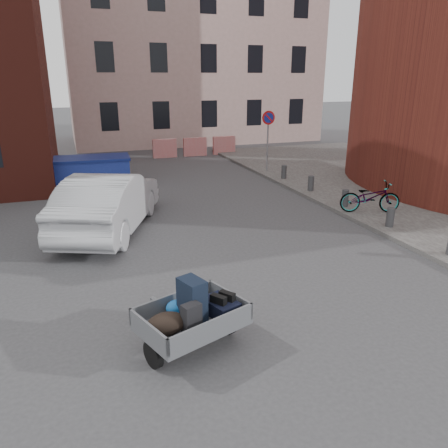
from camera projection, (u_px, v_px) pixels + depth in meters
name	position (u px, v px, depth m)	size (l,w,h in m)	color
ground	(200.00, 278.00, 9.53)	(120.00, 120.00, 0.00)	#38383A
sidewalk	(427.00, 193.00, 16.25)	(9.00, 24.00, 0.12)	#474442
building_pink	(190.00, 32.00, 28.82)	(16.00, 8.00, 14.00)	#BB9990
no_parking_sign	(268.00, 128.00, 19.25)	(0.60, 0.09, 2.65)	gray
bollards	(345.00, 198.00, 14.34)	(0.22, 9.02, 0.55)	#3A3A3D
barriers	(195.00, 147.00, 24.09)	(4.70, 0.18, 1.00)	red
trailer	(191.00, 316.00, 6.86)	(1.88, 1.98, 1.20)	black
dumpster	(92.00, 173.00, 17.08)	(3.01, 1.68, 1.22)	navy
silver_car	(109.00, 202.00, 12.28)	(1.77, 5.06, 1.67)	#B6B8BE
bicycle	(370.00, 197.00, 13.63)	(0.65, 1.86, 0.98)	black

